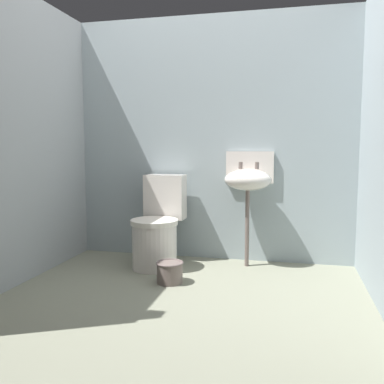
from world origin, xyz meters
name	(u,v)px	position (x,y,z in m)	size (l,w,h in m)	color
ground_plane	(183,302)	(0.00, 0.00, -0.04)	(2.92, 2.48, 0.08)	gray
wall_back	(213,139)	(0.00, 1.09, 1.10)	(2.92, 0.10, 2.20)	#96A4A9
wall_left	(19,138)	(-1.31, 0.10, 1.10)	(0.10, 2.28, 2.20)	#9DA3A6
toilet_near_wall	(158,229)	(-0.41, 0.69, 0.32)	(0.41, 0.60, 0.78)	silver
sink	(248,179)	(0.35, 0.88, 0.75)	(0.42, 0.35, 0.99)	#6D5E58
bucket	(170,272)	(-0.17, 0.26, 0.09)	(0.21, 0.21, 0.16)	#6D5E58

